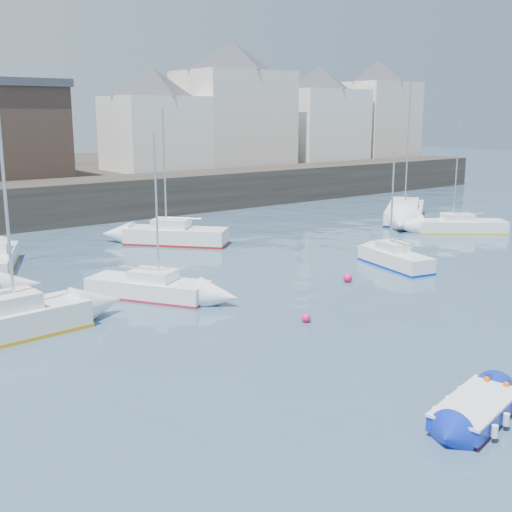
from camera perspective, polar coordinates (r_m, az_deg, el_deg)
water at (r=21.74m, az=19.78°, el=-9.40°), size 220.00×220.00×0.00m
quay_wall at (r=49.23m, az=-16.47°, el=4.66°), size 90.00×5.00×3.00m
bldg_east_a at (r=64.51m, az=-2.03°, el=13.43°), size 13.36×13.36×11.80m
bldg_east_b at (r=71.05m, az=5.66°, el=12.55°), size 11.88×11.88×9.95m
bldg_east_c at (r=77.44m, az=10.69°, el=12.77°), size 11.14×11.14×10.95m
bldg_east_d at (r=59.33m, az=-9.01°, el=11.97°), size 11.14×11.14×8.95m
blue_dinghy at (r=18.05m, az=19.00°, el=-12.79°), size 3.41×2.04×0.61m
sailboat_b at (r=28.26m, az=-9.50°, el=-2.77°), size 4.39×5.54×7.02m
sailboat_c at (r=34.20m, az=12.23°, el=-0.18°), size 2.42×4.87×6.15m
sailboat_d at (r=45.44m, az=17.74°, el=2.61°), size 5.76×5.08×7.47m
sailboat_f at (r=39.47m, az=-7.16°, el=1.85°), size 5.67×5.96×8.11m
sailboat_g at (r=49.65m, az=13.09°, el=3.83°), size 7.95×6.88×10.16m
buoy_near at (r=24.88m, az=4.46°, el=-5.87°), size 0.37×0.37×0.37m
buoy_mid at (r=30.88m, az=8.15°, el=-2.29°), size 0.44×0.44×0.44m
buoy_far at (r=29.41m, az=-10.61°, el=-3.13°), size 0.35×0.35×0.35m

